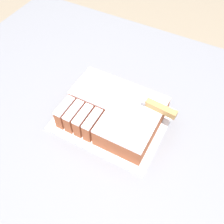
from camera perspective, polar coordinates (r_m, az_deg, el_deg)
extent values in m
plane|color=#7F705B|center=(1.77, -1.38, -18.12)|extent=(8.00, 8.00, 0.00)
cube|color=slate|center=(1.34, -1.76, -11.52)|extent=(1.40, 1.10, 0.92)
cube|color=silver|center=(0.92, 0.00, -1.57)|extent=(0.37, 0.29, 0.01)
cube|color=#994C2D|center=(0.92, 1.44, 1.98)|extent=(0.32, 0.15, 0.07)
cube|color=white|center=(0.89, 1.49, 3.55)|extent=(0.32, 0.15, 0.01)
cube|color=#994C2D|center=(0.83, 2.22, -5.59)|extent=(0.17, 0.10, 0.07)
cube|color=white|center=(0.80, 2.30, -4.14)|extent=(0.17, 0.10, 0.01)
cube|color=#994C2D|center=(0.90, -10.05, -0.24)|extent=(0.03, 0.09, 0.07)
cube|color=white|center=(0.87, -10.39, 1.29)|extent=(0.03, 0.09, 0.01)
cube|color=#994C2D|center=(0.89, -8.15, -1.12)|extent=(0.03, 0.09, 0.07)
cube|color=white|center=(0.86, -8.44, 0.41)|extent=(0.03, 0.09, 0.01)
cube|color=#994C2D|center=(0.87, -6.20, -2.02)|extent=(0.03, 0.09, 0.07)
cube|color=white|center=(0.84, -6.42, -0.50)|extent=(0.03, 0.09, 0.01)
cube|color=#994C2D|center=(0.86, -4.18, -2.95)|extent=(0.03, 0.09, 0.07)
cube|color=white|center=(0.83, -4.33, -1.44)|extent=(0.03, 0.09, 0.01)
cube|color=silver|center=(0.89, 1.80, 4.55)|extent=(0.20, 0.04, 0.00)
cube|color=slate|center=(0.86, 7.15, 2.26)|extent=(0.02, 0.03, 0.02)
cube|color=olive|center=(0.85, 10.63, 0.73)|extent=(0.11, 0.03, 0.02)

